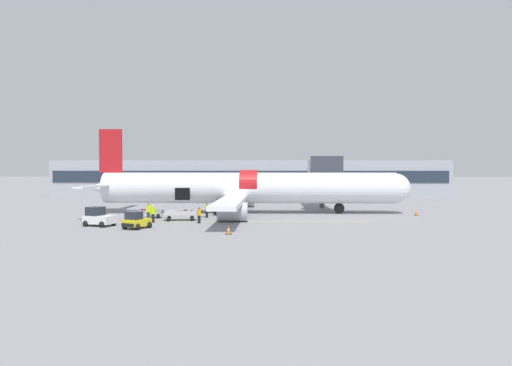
# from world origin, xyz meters

# --- Properties ---
(ground_plane) EXTENTS (500.00, 500.00, 0.00)m
(ground_plane) POSITION_xyz_m (0.00, 0.00, 0.00)
(ground_plane) COLOR gray
(apron_marking_line) EXTENTS (22.62, 1.68, 0.01)m
(apron_marking_line) POSITION_xyz_m (2.62, -6.17, 0.00)
(apron_marking_line) COLOR yellow
(apron_marking_line) RESTS_ON ground_plane
(terminal_strip) EXTENTS (75.67, 12.47, 6.80)m
(terminal_strip) POSITION_xyz_m (0.00, 40.24, 3.40)
(terminal_strip) COLOR #9EA3AD
(terminal_strip) RESTS_ON ground_plane
(jet_bridge_stub) EXTENTS (3.81, 10.96, 6.74)m
(jet_bridge_stub) POSITION_xyz_m (11.10, 8.54, 4.95)
(jet_bridge_stub) COLOR #4C4C51
(jet_bridge_stub) RESTS_ON ground_plane
(airplane) EXTENTS (37.75, 33.99, 9.87)m
(airplane) POSITION_xyz_m (1.30, 2.25, 2.87)
(airplane) COLOR white
(airplane) RESTS_ON ground_plane
(baggage_tug_lead) EXTENTS (3.16, 2.61, 1.74)m
(baggage_tug_lead) POSITION_xyz_m (-11.35, -10.11, 0.74)
(baggage_tug_lead) COLOR white
(baggage_tug_lead) RESTS_ON ground_plane
(baggage_tug_mid) EXTENTS (2.44, 2.72, 1.54)m
(baggage_tug_mid) POSITION_xyz_m (-7.36, -11.86, 0.64)
(baggage_tug_mid) COLOR yellow
(baggage_tug_mid) RESTS_ON ground_plane
(baggage_cart_loading) EXTENTS (4.29, 2.23, 1.09)m
(baggage_cart_loading) POSITION_xyz_m (-4.63, -5.43, 0.56)
(baggage_cart_loading) COLOR #B7BABF
(baggage_cart_loading) RESTS_ON ground_plane
(baggage_cart_queued) EXTENTS (3.50, 2.16, 0.98)m
(baggage_cart_queued) POSITION_xyz_m (-8.48, -3.28, 0.47)
(baggage_cart_queued) COLOR #999BA0
(baggage_cart_queued) RESTS_ON ground_plane
(ground_crew_loader_a) EXTENTS (0.50, 0.50, 1.56)m
(ground_crew_loader_a) POSITION_xyz_m (-2.50, -7.75, 0.82)
(ground_crew_loader_a) COLOR black
(ground_crew_loader_a) RESTS_ON ground_plane
(ground_crew_loader_b) EXTENTS (0.60, 0.48, 1.71)m
(ground_crew_loader_b) POSITION_xyz_m (-7.07, -7.34, 0.90)
(ground_crew_loader_b) COLOR black
(ground_crew_loader_b) RESTS_ON ground_plane
(ground_crew_driver) EXTENTS (0.46, 0.61, 1.74)m
(ground_crew_driver) POSITION_xyz_m (-0.63, -3.00, 0.92)
(ground_crew_driver) COLOR black
(ground_crew_driver) RESTS_ON ground_plane
(ground_crew_supervisor) EXTENTS (0.64, 0.52, 1.83)m
(ground_crew_supervisor) POSITION_xyz_m (-7.84, -6.07, 0.96)
(ground_crew_supervisor) COLOR #2D2D33
(ground_crew_supervisor) RESTS_ON ground_plane
(ground_crew_helper) EXTENTS (0.40, 0.55, 1.57)m
(ground_crew_helper) POSITION_xyz_m (-2.47, -2.84, 0.83)
(ground_crew_helper) COLOR black
(ground_crew_helper) RESTS_ON ground_plane
(safety_cone_nose) EXTENTS (0.49, 0.49, 0.71)m
(safety_cone_nose) POSITION_xyz_m (20.62, 0.49, 0.33)
(safety_cone_nose) COLOR black
(safety_cone_nose) RESTS_ON ground_plane
(safety_cone_engine_left) EXTENTS (0.50, 0.50, 0.69)m
(safety_cone_engine_left) POSITION_xyz_m (0.99, -14.95, 0.32)
(safety_cone_engine_left) COLOR black
(safety_cone_engine_left) RESTS_ON ground_plane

